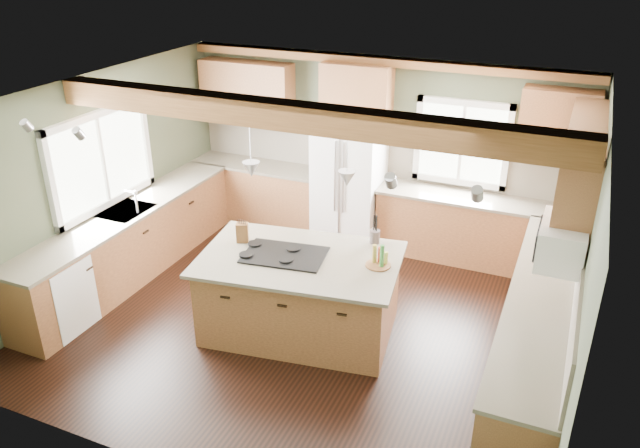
% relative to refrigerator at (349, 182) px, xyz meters
% --- Properties ---
extents(floor, '(5.60, 5.60, 0.00)m').
position_rel_refrigerator_xyz_m(floor, '(0.30, -2.12, -0.90)').
color(floor, black).
rests_on(floor, ground).
extents(ceiling, '(5.60, 5.60, 0.00)m').
position_rel_refrigerator_xyz_m(ceiling, '(0.30, -2.12, 1.70)').
color(ceiling, silver).
rests_on(ceiling, wall_back).
extents(wall_back, '(5.60, 0.00, 5.60)m').
position_rel_refrigerator_xyz_m(wall_back, '(0.30, 0.38, 0.40)').
color(wall_back, '#3D4631').
rests_on(wall_back, ground).
extents(wall_left, '(0.00, 5.00, 5.00)m').
position_rel_refrigerator_xyz_m(wall_left, '(-2.50, -2.12, 0.40)').
color(wall_left, '#3D4631').
rests_on(wall_left, ground).
extents(wall_right, '(0.00, 5.00, 5.00)m').
position_rel_refrigerator_xyz_m(wall_right, '(3.10, -2.12, 0.40)').
color(wall_right, '#3D4631').
rests_on(wall_right, ground).
extents(ceiling_beam, '(5.55, 0.26, 0.26)m').
position_rel_refrigerator_xyz_m(ceiling_beam, '(0.30, -2.33, 1.57)').
color(ceiling_beam, '#573318').
rests_on(ceiling_beam, ceiling).
extents(soffit_trim, '(5.55, 0.20, 0.10)m').
position_rel_refrigerator_xyz_m(soffit_trim, '(0.30, 0.28, 1.64)').
color(soffit_trim, '#573318').
rests_on(soffit_trim, ceiling).
extents(backsplash_back, '(5.58, 0.03, 0.58)m').
position_rel_refrigerator_xyz_m(backsplash_back, '(0.30, 0.36, 0.31)').
color(backsplash_back, brown).
rests_on(backsplash_back, wall_back).
extents(backsplash_right, '(0.03, 3.70, 0.58)m').
position_rel_refrigerator_xyz_m(backsplash_right, '(3.08, -2.07, 0.31)').
color(backsplash_right, brown).
rests_on(backsplash_right, wall_right).
extents(base_cab_back_left, '(2.02, 0.60, 0.88)m').
position_rel_refrigerator_xyz_m(base_cab_back_left, '(-1.49, 0.08, -0.46)').
color(base_cab_back_left, brown).
rests_on(base_cab_back_left, floor).
extents(counter_back_left, '(2.06, 0.64, 0.04)m').
position_rel_refrigerator_xyz_m(counter_back_left, '(-1.49, 0.08, 0.00)').
color(counter_back_left, '#4B4537').
rests_on(counter_back_left, base_cab_back_left).
extents(base_cab_back_right, '(2.62, 0.60, 0.88)m').
position_rel_refrigerator_xyz_m(base_cab_back_right, '(1.79, 0.08, -0.46)').
color(base_cab_back_right, brown).
rests_on(base_cab_back_right, floor).
extents(counter_back_right, '(2.66, 0.64, 0.04)m').
position_rel_refrigerator_xyz_m(counter_back_right, '(1.79, 0.08, 0.00)').
color(counter_back_right, '#4B4537').
rests_on(counter_back_right, base_cab_back_right).
extents(base_cab_left, '(0.60, 3.70, 0.88)m').
position_rel_refrigerator_xyz_m(base_cab_left, '(-2.20, -2.07, -0.46)').
color(base_cab_left, brown).
rests_on(base_cab_left, floor).
extents(counter_left, '(0.64, 3.74, 0.04)m').
position_rel_refrigerator_xyz_m(counter_left, '(-2.20, -2.07, 0.00)').
color(counter_left, '#4B4537').
rests_on(counter_left, base_cab_left).
extents(base_cab_right, '(0.60, 3.70, 0.88)m').
position_rel_refrigerator_xyz_m(base_cab_right, '(2.80, -2.07, -0.46)').
color(base_cab_right, brown).
rests_on(base_cab_right, floor).
extents(counter_right, '(0.64, 3.74, 0.04)m').
position_rel_refrigerator_xyz_m(counter_right, '(2.80, -2.07, 0.00)').
color(counter_right, '#4B4537').
rests_on(counter_right, base_cab_right).
extents(upper_cab_back_left, '(1.40, 0.35, 0.90)m').
position_rel_refrigerator_xyz_m(upper_cab_back_left, '(-1.69, 0.21, 1.05)').
color(upper_cab_back_left, brown).
rests_on(upper_cab_back_left, wall_back).
extents(upper_cab_over_fridge, '(0.96, 0.35, 0.70)m').
position_rel_refrigerator_xyz_m(upper_cab_over_fridge, '(-0.00, 0.21, 1.25)').
color(upper_cab_over_fridge, brown).
rests_on(upper_cab_over_fridge, wall_back).
extents(upper_cab_right, '(0.35, 2.20, 0.90)m').
position_rel_refrigerator_xyz_m(upper_cab_right, '(2.92, -1.22, 1.05)').
color(upper_cab_right, brown).
rests_on(upper_cab_right, wall_right).
extents(upper_cab_back_corner, '(0.90, 0.35, 0.90)m').
position_rel_refrigerator_xyz_m(upper_cab_back_corner, '(2.60, 0.21, 1.05)').
color(upper_cab_back_corner, brown).
rests_on(upper_cab_back_corner, wall_back).
extents(window_left, '(0.04, 1.60, 1.05)m').
position_rel_refrigerator_xyz_m(window_left, '(-2.48, -2.07, 0.65)').
color(window_left, white).
rests_on(window_left, wall_left).
extents(window_back, '(1.10, 0.04, 1.00)m').
position_rel_refrigerator_xyz_m(window_back, '(1.45, 0.36, 0.65)').
color(window_back, white).
rests_on(window_back, wall_back).
extents(sink, '(0.50, 0.65, 0.03)m').
position_rel_refrigerator_xyz_m(sink, '(-2.20, -2.07, 0.01)').
color(sink, '#262628').
rests_on(sink, counter_left).
extents(faucet, '(0.02, 0.02, 0.28)m').
position_rel_refrigerator_xyz_m(faucet, '(-2.02, -2.07, 0.15)').
color(faucet, '#B2B2B7').
rests_on(faucet, sink).
extents(dishwasher, '(0.60, 0.60, 0.84)m').
position_rel_refrigerator_xyz_m(dishwasher, '(-2.19, -3.37, -0.47)').
color(dishwasher, white).
rests_on(dishwasher, floor).
extents(oven, '(0.60, 0.72, 0.84)m').
position_rel_refrigerator_xyz_m(oven, '(2.79, -3.37, -0.47)').
color(oven, white).
rests_on(oven, floor).
extents(microwave, '(0.40, 0.70, 0.38)m').
position_rel_refrigerator_xyz_m(microwave, '(2.88, -2.17, 0.65)').
color(microwave, white).
rests_on(microwave, wall_right).
extents(pendant_left, '(0.18, 0.18, 0.16)m').
position_rel_refrigerator_xyz_m(pendant_left, '(-0.17, -2.41, 0.98)').
color(pendant_left, '#B2B2B7').
rests_on(pendant_left, ceiling).
extents(pendant_right, '(0.18, 0.18, 0.16)m').
position_rel_refrigerator_xyz_m(pendant_right, '(0.82, -2.26, 0.98)').
color(pendant_right, '#B2B2B7').
rests_on(pendant_right, ceiling).
extents(refrigerator, '(0.90, 0.74, 1.80)m').
position_rel_refrigerator_xyz_m(refrigerator, '(0.00, 0.00, 0.00)').
color(refrigerator, white).
rests_on(refrigerator, floor).
extents(island, '(2.17, 1.51, 0.88)m').
position_rel_refrigerator_xyz_m(island, '(0.32, -2.33, -0.46)').
color(island, brown).
rests_on(island, floor).
extents(island_top, '(2.32, 1.66, 0.04)m').
position_rel_refrigerator_xyz_m(island_top, '(0.32, -2.33, 0.00)').
color(island_top, '#4B4537').
rests_on(island_top, island).
extents(cooktop, '(0.95, 0.70, 0.02)m').
position_rel_refrigerator_xyz_m(cooktop, '(0.16, -2.36, 0.03)').
color(cooktop, black).
rests_on(cooktop, island_top).
extents(knife_block, '(0.16, 0.15, 0.22)m').
position_rel_refrigerator_xyz_m(knife_block, '(-0.43, -2.24, 0.13)').
color(knife_block, brown).
rests_on(knife_block, island_top).
extents(utensil_crock, '(0.14, 0.14, 0.15)m').
position_rel_refrigerator_xyz_m(utensil_crock, '(0.95, -1.68, 0.10)').
color(utensil_crock, '#48423A').
rests_on(utensil_crock, island_top).
extents(bottle_tray, '(0.33, 0.33, 0.25)m').
position_rel_refrigerator_xyz_m(bottle_tray, '(1.15, -2.17, 0.14)').
color(bottle_tray, '#58361A').
rests_on(bottle_tray, island_top).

